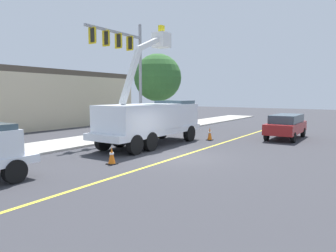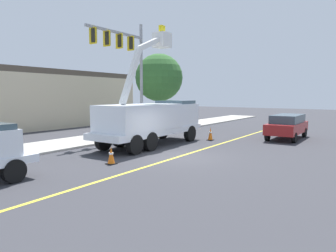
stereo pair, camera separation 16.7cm
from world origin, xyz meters
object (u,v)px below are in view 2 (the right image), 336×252
utility_bucket_truck (152,119)px  traffic_signal_mast (126,56)px  traffic_cone_mid_front (111,156)px  passing_minivan (287,125)px  traffic_cone_mid_rear (210,134)px

utility_bucket_truck → traffic_signal_mast: 5.74m
traffic_cone_mid_front → traffic_signal_mast: 10.24m
passing_minivan → traffic_cone_mid_rear: (-3.83, 3.95, -0.54)m
traffic_cone_mid_front → traffic_cone_mid_rear: (9.07, 0.04, 0.05)m
utility_bucket_truck → passing_minivan: 9.71m
utility_bucket_truck → traffic_cone_mid_rear: bearing=-25.8°
utility_bucket_truck → traffic_signal_mast: (1.50, 3.64, 4.18)m
traffic_cone_mid_rear → utility_bucket_truck: bearing=154.2°
passing_minivan → traffic_cone_mid_front: passing_minivan is taller
utility_bucket_truck → traffic_cone_mid_rear: 4.49m
traffic_cone_mid_front → passing_minivan: bearing=-16.9°
traffic_signal_mast → traffic_cone_mid_front: bearing=-140.2°
utility_bucket_truck → traffic_cone_mid_front: 5.65m
passing_minivan → traffic_signal_mast: bearing=123.3°
passing_minivan → traffic_cone_mid_rear: 5.53m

